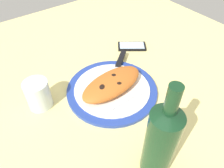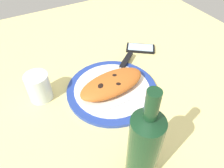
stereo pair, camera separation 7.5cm
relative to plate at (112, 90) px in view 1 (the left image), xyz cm
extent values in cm
cube|color=#E5D684|center=(0.00, 0.00, -2.22)|extent=(150.00, 150.00, 3.00)
cylinder|color=#233D99|center=(0.00, 0.00, -0.11)|extent=(31.98, 31.98, 1.21)
cylinder|color=white|center=(0.00, 0.00, 0.64)|extent=(26.73, 26.73, 0.30)
ellipsoid|color=#C16023|center=(0.15, 0.30, 3.04)|extent=(25.34, 13.66, 4.48)
ellipsoid|color=black|center=(1.65, 1.10, 4.91)|extent=(2.62, 2.47, 0.80)
ellipsoid|color=black|center=(-4.63, -0.87, 4.77)|extent=(3.64, 3.51, 1.01)
ellipsoid|color=black|center=(0.71, -2.59, 4.67)|extent=(2.92, 2.58, 0.85)
cube|color=silver|center=(-3.27, -7.72, 0.99)|extent=(13.89, 0.90, 0.40)
cube|color=silver|center=(5.68, -7.72, 0.99)|extent=(4.00, 2.20, 0.40)
cube|color=silver|center=(2.80, 3.21, 0.99)|extent=(12.26, 10.03, 0.40)
cube|color=black|center=(12.48, 10.75, 1.39)|extent=(9.32, 7.88, 1.20)
cube|color=black|center=(23.50, 16.66, -0.22)|extent=(13.56, 12.27, 1.00)
cube|color=silver|center=(23.50, 16.66, 0.36)|extent=(11.82, 10.65, 0.16)
cylinder|color=silver|center=(-22.75, 9.18, 4.24)|extent=(7.83, 7.83, 9.91)
cylinder|color=silver|center=(-22.75, 9.18, 2.23)|extent=(7.21, 7.21, 5.49)
cylinder|color=#14381E|center=(-7.66, -28.78, 9.88)|extent=(7.40, 7.40, 21.20)
cone|color=#14381E|center=(-7.66, -28.78, 21.41)|extent=(7.40, 7.40, 1.85)
cylinder|color=#14381E|center=(-7.66, -28.78, 25.64)|extent=(2.81, 2.81, 6.61)
camera|label=1|loc=(-32.35, -43.32, 54.98)|focal=34.80mm
camera|label=2|loc=(-26.04, -47.38, 54.98)|focal=34.80mm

